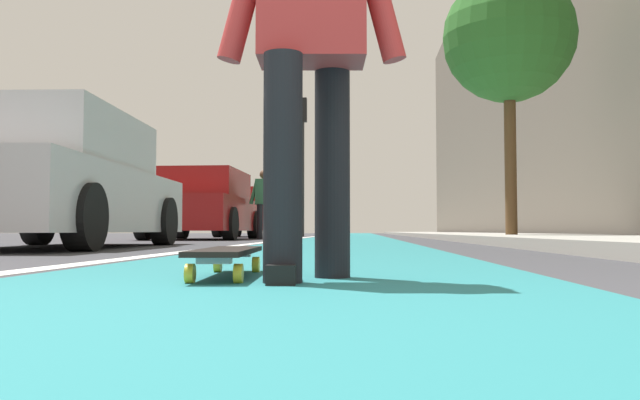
# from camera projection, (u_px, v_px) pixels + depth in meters

# --- Properties ---
(ground_plane) EXTENTS (80.00, 80.00, 0.00)m
(ground_plane) POSITION_uv_depth(u_px,v_px,m) (342.00, 242.00, 11.09)
(ground_plane) COLOR #38383D
(bike_lane_paint) EXTENTS (56.00, 2.14, 0.00)m
(bike_lane_paint) POSITION_uv_depth(u_px,v_px,m) (353.00, 236.00, 25.05)
(bike_lane_paint) COLOR #237075
(bike_lane_paint) RESTS_ON ground
(lane_stripe_white) EXTENTS (52.00, 0.16, 0.01)m
(lane_stripe_white) POSITION_uv_depth(u_px,v_px,m) (314.00, 236.00, 21.14)
(lane_stripe_white) COLOR silver
(lane_stripe_white) RESTS_ON ground
(sidewalk_curb) EXTENTS (52.00, 3.20, 0.12)m
(sidewalk_curb) POSITION_uv_depth(u_px,v_px,m) (470.00, 235.00, 18.84)
(sidewalk_curb) COLOR #9E9B93
(sidewalk_curb) RESTS_ON ground
(building_facade) EXTENTS (40.00, 1.20, 11.78)m
(building_facade) POSITION_uv_depth(u_px,v_px,m) (518.00, 71.00, 22.95)
(building_facade) COLOR #675F54
(building_facade) RESTS_ON ground
(skateboard) EXTENTS (0.85, 0.25, 0.11)m
(skateboard) POSITION_uv_depth(u_px,v_px,m) (227.00, 254.00, 2.56)
(skateboard) COLOR yellow
(skateboard) RESTS_ON ground
(skater_person) EXTENTS (0.47, 0.72, 1.64)m
(skater_person) POSITION_uv_depth(u_px,v_px,m) (310.00, 32.00, 2.43)
(skater_person) COLOR black
(skater_person) RESTS_ON ground
(parked_car_near) EXTENTS (4.33, 2.02, 1.47)m
(parked_car_near) POSITION_uv_depth(u_px,v_px,m) (56.00, 184.00, 7.09)
(parked_car_near) COLOR #B7B7BC
(parked_car_near) RESTS_ON ground
(parked_car_mid) EXTENTS (4.22, 2.02, 1.49)m
(parked_car_mid) POSITION_uv_depth(u_px,v_px,m) (203.00, 206.00, 14.02)
(parked_car_mid) COLOR maroon
(parked_car_mid) RESTS_ON ground
(parked_car_far) EXTENTS (4.13, 1.93, 1.50)m
(parked_car_far) POSITION_uv_depth(u_px,v_px,m) (253.00, 214.00, 20.10)
(parked_car_far) COLOR maroon
(parked_car_far) RESTS_ON ground
(traffic_light) EXTENTS (0.33, 0.28, 4.63)m
(traffic_light) POSITION_uv_depth(u_px,v_px,m) (303.00, 141.00, 21.41)
(traffic_light) COLOR #2D2D2D
(traffic_light) RESTS_ON ground
(street_tree_mid) EXTENTS (2.47, 2.47, 5.09)m
(street_tree_mid) POSITION_uv_depth(u_px,v_px,m) (509.00, 38.00, 12.13)
(street_tree_mid) COLOR brown
(street_tree_mid) RESTS_ON ground
(pedestrian_distant) EXTENTS (0.43, 0.67, 1.54)m
(pedestrian_distant) POSITION_uv_depth(u_px,v_px,m) (264.00, 199.00, 14.21)
(pedestrian_distant) COLOR black
(pedestrian_distant) RESTS_ON ground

